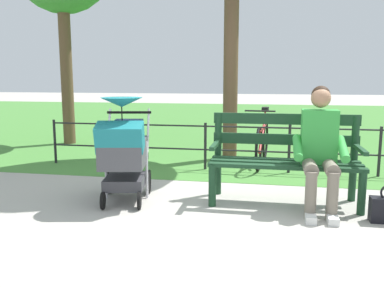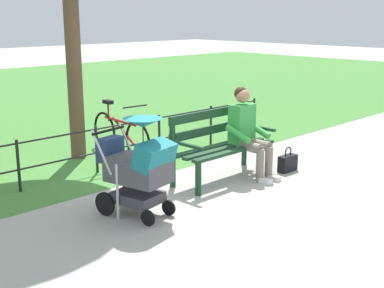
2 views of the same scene
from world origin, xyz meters
name	(u,v)px [view 2 (image 2 of 2)]	position (x,y,z in m)	size (l,w,h in m)	color
ground_plane	(201,187)	(0.00, 0.00, 0.00)	(60.00, 60.00, 0.00)	#ADA89E
park_bench	(220,142)	(-0.49, -0.12, 0.53)	(1.60, 0.61, 0.96)	#193D23
person_on_bench	(248,130)	(-0.83, 0.11, 0.68)	(0.53, 0.74, 1.28)	slate
stroller	(139,166)	(1.23, 0.21, 0.59)	(0.65, 0.96, 1.15)	black
handbag	(288,163)	(-1.44, 0.39, 0.13)	(0.32, 0.14, 0.37)	black
park_fence	(129,138)	(0.00, -1.53, 0.41)	(6.10, 0.04, 0.70)	black
bicycle	(120,134)	(-0.22, -2.05, 0.36)	(0.44, 1.66, 0.89)	black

